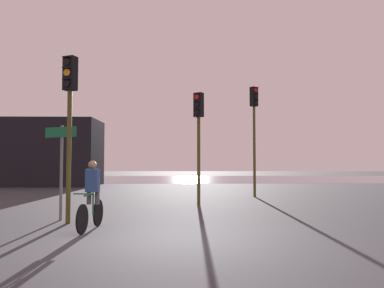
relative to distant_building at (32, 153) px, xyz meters
The scene contains 8 objects.
ground_plane 21.02m from the distant_building, 60.82° to the right, with size 120.00×120.00×0.00m, color #333338.
water_strip 14.45m from the distant_building, 44.45° to the left, with size 80.00×16.00×0.01m, color slate.
distant_building is the anchor object (origin of this frame).
traffic_light_center 16.36m from the distant_building, 47.88° to the right, with size 0.40×0.42×4.16m.
traffic_light_far_right 16.27m from the distant_building, 32.54° to the right, with size 0.40×0.42×5.08m.
traffic_light_near_left 17.71m from the distant_building, 65.23° to the right, with size 0.39×0.41×4.37m.
direction_sign_post 17.04m from the distant_building, 65.61° to the right, with size 1.00×0.51×2.60m.
cyclist 18.91m from the distant_building, 64.08° to the right, with size 0.46×1.70×1.62m.
Camera 1 is at (0.21, -7.62, 1.58)m, focal length 35.00 mm.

